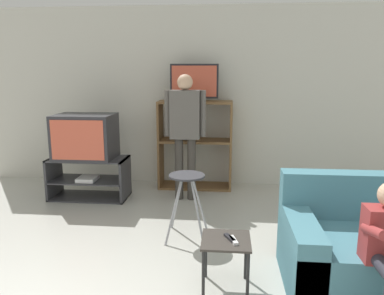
{
  "coord_description": "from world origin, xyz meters",
  "views": [
    {
      "loc": [
        0.46,
        -1.69,
        1.68
      ],
      "look_at": [
        0.11,
        2.11,
        0.9
      ],
      "focal_mm": 35.0,
      "sensor_mm": 36.0,
      "label": 1
    }
  ],
  "objects_px": {
    "tv_stand": "(89,178)",
    "person_standing_adult": "(185,125)",
    "media_shelf": "(195,144)",
    "television_main": "(85,136)",
    "remote_control_black": "(230,238)",
    "remote_control_white": "(234,240)",
    "television_flat": "(194,84)",
    "snack_table": "(226,247)",
    "folding_stool": "(187,186)"
  },
  "relations": [
    {
      "from": "tv_stand",
      "to": "person_standing_adult",
      "type": "distance_m",
      "value": 1.49
    },
    {
      "from": "tv_stand",
      "to": "media_shelf",
      "type": "distance_m",
      "value": 1.55
    },
    {
      "from": "television_main",
      "to": "remote_control_black",
      "type": "distance_m",
      "value": 2.79
    },
    {
      "from": "television_main",
      "to": "remote_control_white",
      "type": "bearing_deg",
      "value": -46.88
    },
    {
      "from": "media_shelf",
      "to": "television_flat",
      "type": "height_order",
      "value": "television_flat"
    },
    {
      "from": "tv_stand",
      "to": "remote_control_white",
      "type": "relative_size",
      "value": 7.1
    },
    {
      "from": "snack_table",
      "to": "media_shelf",
      "type": "bearing_deg",
      "value": 100.01
    },
    {
      "from": "tv_stand",
      "to": "television_main",
      "type": "bearing_deg",
      "value": 176.23
    },
    {
      "from": "folding_stool",
      "to": "tv_stand",
      "type": "bearing_deg",
      "value": 142.56
    },
    {
      "from": "person_standing_adult",
      "to": "television_flat",
      "type": "bearing_deg",
      "value": 81.8
    },
    {
      "from": "television_flat",
      "to": "remote_control_black",
      "type": "xyz_separation_m",
      "value": [
        0.5,
        -2.58,
        -1.08
      ]
    },
    {
      "from": "remote_control_white",
      "to": "television_main",
      "type": "bearing_deg",
      "value": 117.82
    },
    {
      "from": "tv_stand",
      "to": "folding_stool",
      "type": "bearing_deg",
      "value": -37.44
    },
    {
      "from": "media_shelf",
      "to": "tv_stand",
      "type": "bearing_deg",
      "value": -156.61
    },
    {
      "from": "television_flat",
      "to": "tv_stand",
      "type": "bearing_deg",
      "value": -157.42
    },
    {
      "from": "remote_control_black",
      "to": "television_flat",
      "type": "bearing_deg",
      "value": 74.09
    },
    {
      "from": "tv_stand",
      "to": "television_flat",
      "type": "xyz_separation_m",
      "value": [
        1.37,
        0.57,
        1.24
      ]
    },
    {
      "from": "folding_stool",
      "to": "person_standing_adult",
      "type": "distance_m",
      "value": 1.26
    },
    {
      "from": "television_main",
      "to": "media_shelf",
      "type": "height_order",
      "value": "media_shelf"
    },
    {
      "from": "television_main",
      "to": "television_flat",
      "type": "height_order",
      "value": "television_flat"
    },
    {
      "from": "television_main",
      "to": "snack_table",
      "type": "height_order",
      "value": "television_main"
    },
    {
      "from": "folding_stool",
      "to": "snack_table",
      "type": "bearing_deg",
      "value": -66.33
    },
    {
      "from": "media_shelf",
      "to": "television_flat",
      "type": "xyz_separation_m",
      "value": [
        -0.01,
        -0.03,
        0.86
      ]
    },
    {
      "from": "tv_stand",
      "to": "remote_control_black",
      "type": "relative_size",
      "value": 7.1
    },
    {
      "from": "tv_stand",
      "to": "folding_stool",
      "type": "distance_m",
      "value": 1.83
    },
    {
      "from": "snack_table",
      "to": "person_standing_adult",
      "type": "xyz_separation_m",
      "value": [
        -0.54,
        2.07,
        0.65
      ]
    },
    {
      "from": "folding_stool",
      "to": "television_flat",
      "type": "bearing_deg",
      "value": 92.47
    },
    {
      "from": "remote_control_black",
      "to": "person_standing_adult",
      "type": "xyz_separation_m",
      "value": [
        -0.57,
        2.07,
        0.57
      ]
    },
    {
      "from": "tv_stand",
      "to": "television_main",
      "type": "distance_m",
      "value": 0.57
    },
    {
      "from": "television_flat",
      "to": "remote_control_white",
      "type": "height_order",
      "value": "television_flat"
    },
    {
      "from": "folding_stool",
      "to": "remote_control_white",
      "type": "xyz_separation_m",
      "value": [
        0.46,
        -0.94,
        -0.11
      ]
    },
    {
      "from": "remote_control_black",
      "to": "remote_control_white",
      "type": "height_order",
      "value": "same"
    },
    {
      "from": "television_main",
      "to": "person_standing_adult",
      "type": "xyz_separation_m",
      "value": [
        1.31,
        0.06,
        0.16
      ]
    },
    {
      "from": "media_shelf",
      "to": "remote_control_black",
      "type": "xyz_separation_m",
      "value": [
        0.49,
        -2.6,
        -0.22
      ]
    },
    {
      "from": "folding_stool",
      "to": "snack_table",
      "type": "distance_m",
      "value": 1.01
    },
    {
      "from": "television_main",
      "to": "television_flat",
      "type": "xyz_separation_m",
      "value": [
        1.39,
        0.57,
        0.67
      ]
    },
    {
      "from": "media_shelf",
      "to": "remote_control_white",
      "type": "xyz_separation_m",
      "value": [
        0.52,
        -2.64,
        -0.22
      ]
    },
    {
      "from": "tv_stand",
      "to": "remote_control_black",
      "type": "height_order",
      "value": "tv_stand"
    },
    {
      "from": "media_shelf",
      "to": "person_standing_adult",
      "type": "height_order",
      "value": "person_standing_adult"
    },
    {
      "from": "media_shelf",
      "to": "remote_control_black",
      "type": "height_order",
      "value": "media_shelf"
    },
    {
      "from": "tv_stand",
      "to": "television_flat",
      "type": "distance_m",
      "value": 1.93
    },
    {
      "from": "media_shelf",
      "to": "folding_stool",
      "type": "relative_size",
      "value": 1.89
    },
    {
      "from": "folding_stool",
      "to": "remote_control_black",
      "type": "distance_m",
      "value": 1.01
    },
    {
      "from": "television_flat",
      "to": "folding_stool",
      "type": "height_order",
      "value": "television_flat"
    },
    {
      "from": "folding_stool",
      "to": "remote_control_black",
      "type": "relative_size",
      "value": 4.65
    },
    {
      "from": "media_shelf",
      "to": "person_standing_adult",
      "type": "bearing_deg",
      "value": -98.93
    },
    {
      "from": "television_flat",
      "to": "person_standing_adult",
      "type": "height_order",
      "value": "television_flat"
    },
    {
      "from": "television_flat",
      "to": "media_shelf",
      "type": "bearing_deg",
      "value": 68.26
    },
    {
      "from": "remote_control_black",
      "to": "person_standing_adult",
      "type": "distance_m",
      "value": 2.22
    },
    {
      "from": "folding_stool",
      "to": "snack_table",
      "type": "xyz_separation_m",
      "value": [
        0.4,
        -0.91,
        -0.19
      ]
    }
  ]
}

